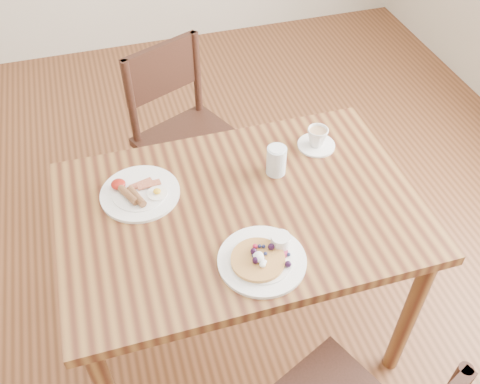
% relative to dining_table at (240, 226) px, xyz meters
% --- Properties ---
extents(ground, '(5.00, 5.00, 0.00)m').
position_rel_dining_table_xyz_m(ground, '(0.00, 0.00, -0.65)').
color(ground, '#532E17').
rests_on(ground, ground).
extents(dining_table, '(1.20, 0.80, 0.75)m').
position_rel_dining_table_xyz_m(dining_table, '(0.00, 0.00, 0.00)').
color(dining_table, brown).
rests_on(dining_table, ground).
extents(chair_far, '(0.55, 0.55, 0.88)m').
position_rel_dining_table_xyz_m(chair_far, '(-0.04, 0.76, -0.16)').
color(chair_far, '#371A14').
rests_on(chair_far, ground).
extents(pancake_plate, '(0.27, 0.27, 0.06)m').
position_rel_dining_table_xyz_m(pancake_plate, '(0.00, -0.24, 0.11)').
color(pancake_plate, white).
rests_on(pancake_plate, dining_table).
extents(breakfast_plate, '(0.27, 0.27, 0.04)m').
position_rel_dining_table_xyz_m(breakfast_plate, '(-0.31, 0.15, 0.11)').
color(breakfast_plate, white).
rests_on(breakfast_plate, dining_table).
extents(teacup_saucer, '(0.14, 0.14, 0.08)m').
position_rel_dining_table_xyz_m(teacup_saucer, '(0.36, 0.22, 0.13)').
color(teacup_saucer, white).
rests_on(teacup_saucer, dining_table).
extents(water_glass, '(0.07, 0.07, 0.11)m').
position_rel_dining_table_xyz_m(water_glass, '(0.17, 0.13, 0.15)').
color(water_glass, silver).
rests_on(water_glass, dining_table).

